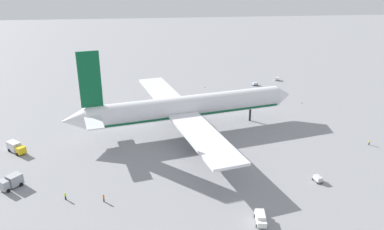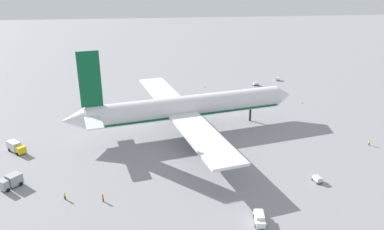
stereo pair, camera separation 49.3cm
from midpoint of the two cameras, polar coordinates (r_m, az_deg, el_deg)
ground_plane at (r=116.89m, az=-0.35°, el=-2.17°), size 600.00×600.00×0.00m
airliner at (r=113.69m, az=-0.97°, el=1.16°), size 72.96×75.24×26.57m
service_truck_0 at (r=112.61m, az=-25.25°, el=-4.43°), size 6.11×5.95×2.83m
service_truck_3 at (r=95.57m, az=-25.84°, el=-9.07°), size 5.09×5.32×2.85m
service_van at (r=77.06m, az=10.49°, el=-15.22°), size 2.65×5.01×1.97m
baggage_cart_0 at (r=173.77m, az=13.07°, el=5.42°), size 2.23×3.14×1.40m
baggage_cart_1 at (r=93.45m, az=18.80°, el=-9.25°), size 1.91×3.21×1.38m
baggage_cart_2 at (r=164.11m, az=9.81°, el=4.72°), size 3.21×2.05×1.30m
ground_worker_1 at (r=117.50m, az=25.64°, el=-3.83°), size 0.47×0.47×1.62m
ground_worker_2 at (r=86.87m, az=-18.76°, el=-11.61°), size 0.57×0.57×1.77m
ground_worker_3 at (r=83.88m, az=-13.32°, el=-12.24°), size 0.53×0.53×1.79m
traffic_cone_0 at (r=159.02m, az=2.11°, el=4.32°), size 0.36×0.36×0.55m
traffic_cone_1 at (r=145.47m, az=16.61°, el=1.81°), size 0.36×0.36×0.55m
traffic_cone_2 at (r=157.41m, az=-4.20°, el=4.10°), size 0.36×0.36×0.55m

